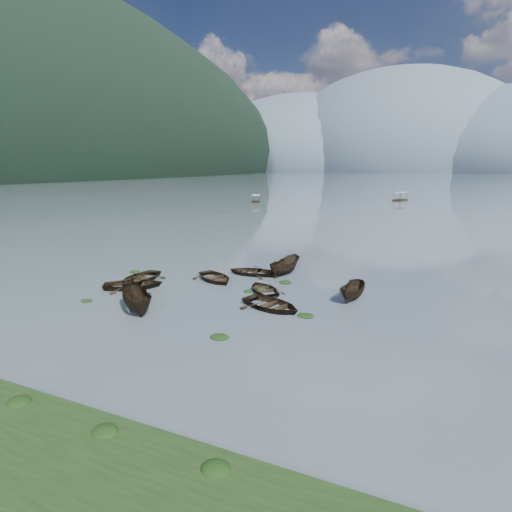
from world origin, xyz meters
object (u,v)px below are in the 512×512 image
at_px(rowboat_0, 140,282).
at_px(rowboat_3, 264,292).
at_px(pontoon_left, 256,203).
at_px(pontoon_centre, 400,201).

xyz_separation_m(rowboat_0, rowboat_3, (11.75, 1.80, 0.00)).
xyz_separation_m(pontoon_left, pontoon_centre, (38.42, 24.31, 0.00)).
bearing_deg(rowboat_0, pontoon_centre, 78.06).
distance_m(rowboat_0, pontoon_left, 83.41).
distance_m(rowboat_3, pontoon_left, 85.77).
xyz_separation_m(rowboat_0, pontoon_centre, (15.15, 104.41, 0.00)).
height_order(rowboat_0, pontoon_left, pontoon_left).
bearing_deg(pontoon_left, rowboat_3, -85.07).
bearing_deg(pontoon_left, rowboat_0, -92.98).
bearing_deg(pontoon_left, pontoon_centre, 13.15).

